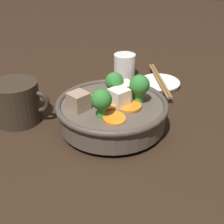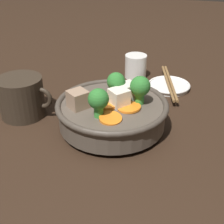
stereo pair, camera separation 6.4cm
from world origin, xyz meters
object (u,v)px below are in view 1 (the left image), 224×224
(stirfry_bowl, at_px, (112,110))
(tea_cup, at_px, (125,65))
(dark_mug, at_px, (18,101))
(chopsticks_pair, at_px, (160,80))
(side_saucer, at_px, (159,83))

(stirfry_bowl, relative_size, tea_cup, 3.57)
(stirfry_bowl, relative_size, dark_mug, 1.87)
(stirfry_bowl, xyz_separation_m, dark_mug, (-0.20, 0.00, 0.00))
(stirfry_bowl, height_order, tea_cup, stirfry_bowl)
(tea_cup, bearing_deg, stirfry_bowl, -88.71)
(dark_mug, xyz_separation_m, chopsticks_pair, (0.30, 0.22, -0.03))
(side_saucer, xyz_separation_m, dark_mug, (-0.30, -0.22, 0.04))
(chopsticks_pair, bearing_deg, dark_mug, -143.64)
(tea_cup, xyz_separation_m, chopsticks_pair, (0.10, -0.05, -0.02))
(side_saucer, height_order, tea_cup, tea_cup)
(stirfry_bowl, distance_m, chopsticks_pair, 0.24)
(dark_mug, bearing_deg, side_saucer, 36.36)
(stirfry_bowl, xyz_separation_m, tea_cup, (-0.01, 0.27, -0.01))
(side_saucer, height_order, chopsticks_pair, chopsticks_pair)
(stirfry_bowl, relative_size, side_saucer, 2.08)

